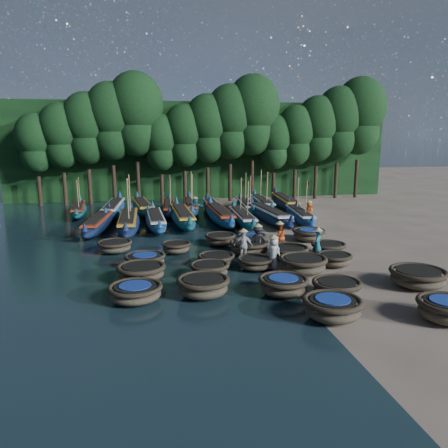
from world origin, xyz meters
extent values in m
plane|color=gray|center=(0.00, 0.00, 0.00)|extent=(120.00, 120.00, 0.00)
cube|color=black|center=(0.00, 23.50, 5.00)|extent=(40.00, 3.00, 10.00)
ellipsoid|color=brown|center=(0.46, -9.54, 0.37)|extent=(2.16, 2.16, 0.74)
torus|color=#352D1F|center=(0.46, -9.54, 0.72)|extent=(2.22, 2.22, 0.22)
cylinder|color=black|center=(0.46, -9.54, 0.76)|extent=(1.68, 1.68, 0.07)
cylinder|color=navy|center=(0.46, -9.54, 0.81)|extent=(1.29, 1.29, 0.04)
ellipsoid|color=brown|center=(4.48, -10.42, 0.37)|extent=(2.34, 2.34, 0.73)
torus|color=#352D1F|center=(4.48, -10.42, 0.71)|extent=(2.16, 2.16, 0.22)
cylinder|color=black|center=(4.48, -10.42, 0.76)|extent=(1.63, 1.63, 0.07)
cylinder|color=navy|center=(4.48, -10.42, 0.80)|extent=(1.25, 1.25, 0.04)
ellipsoid|color=brown|center=(-6.67, -6.46, 0.32)|extent=(2.36, 2.36, 0.64)
torus|color=#352D1F|center=(-6.67, -6.46, 0.62)|extent=(2.22, 2.22, 0.19)
cylinder|color=black|center=(-6.67, -6.46, 0.66)|extent=(1.70, 1.70, 0.06)
cylinder|color=navy|center=(-6.67, -6.46, 0.70)|extent=(1.31, 1.31, 0.04)
ellipsoid|color=brown|center=(-3.89, -6.38, 0.37)|extent=(2.64, 2.64, 0.75)
torus|color=#352D1F|center=(-3.89, -6.38, 0.72)|extent=(2.25, 2.25, 0.23)
cylinder|color=black|center=(-3.89, -6.38, 0.77)|extent=(1.70, 1.70, 0.07)
ellipsoid|color=brown|center=(-0.53, -6.81, 0.35)|extent=(2.63, 2.63, 0.70)
torus|color=#352D1F|center=(-0.53, -6.81, 0.68)|extent=(2.16, 2.16, 0.21)
cylinder|color=black|center=(-0.53, -6.81, 0.72)|extent=(1.63, 1.63, 0.06)
cylinder|color=navy|center=(-0.53, -6.81, 0.77)|extent=(1.25, 1.25, 0.04)
ellipsoid|color=brown|center=(1.55, -7.50, 0.34)|extent=(2.47, 2.47, 0.67)
torus|color=#352D1F|center=(1.55, -7.50, 0.65)|extent=(2.06, 2.06, 0.20)
cylinder|color=black|center=(1.55, -7.50, 0.69)|extent=(1.56, 1.56, 0.06)
ellipsoid|color=brown|center=(5.69, -6.88, 0.36)|extent=(3.07, 3.07, 0.73)
torus|color=#352D1F|center=(5.69, -6.88, 0.71)|extent=(2.51, 2.51, 0.22)
cylinder|color=black|center=(5.69, -6.88, 0.75)|extent=(1.92, 1.92, 0.07)
ellipsoid|color=brown|center=(-6.44, -4.04, 0.37)|extent=(2.12, 2.12, 0.74)
torus|color=#352D1F|center=(-6.44, -4.04, 0.71)|extent=(2.26, 2.26, 0.22)
cylinder|color=black|center=(-6.44, -4.04, 0.76)|extent=(1.71, 1.71, 0.07)
ellipsoid|color=brown|center=(-3.29, -4.12, 0.34)|extent=(1.97, 1.97, 0.68)
torus|color=#352D1F|center=(-3.29, -4.12, 0.66)|extent=(1.88, 1.88, 0.20)
cylinder|color=black|center=(-3.29, -4.12, 0.70)|extent=(1.41, 1.41, 0.06)
ellipsoid|color=brown|center=(-0.80, -3.11, 0.28)|extent=(2.08, 2.08, 0.57)
torus|color=#352D1F|center=(-0.80, -3.11, 0.55)|extent=(1.84, 1.84, 0.17)
cylinder|color=black|center=(-0.80, -3.11, 0.58)|extent=(1.40, 1.40, 0.05)
ellipsoid|color=brown|center=(1.33, -4.15, 0.37)|extent=(2.60, 2.60, 0.75)
torus|color=#352D1F|center=(1.33, -4.15, 0.73)|extent=(2.37, 2.37, 0.23)
cylinder|color=black|center=(1.33, -4.15, 0.77)|extent=(1.80, 1.80, 0.07)
ellipsoid|color=brown|center=(3.35, -3.32, 0.30)|extent=(1.83, 1.83, 0.60)
torus|color=#352D1F|center=(3.35, -3.32, 0.58)|extent=(1.80, 1.80, 0.18)
cylinder|color=black|center=(3.35, -3.32, 0.62)|extent=(1.36, 1.36, 0.05)
ellipsoid|color=brown|center=(-6.27, -1.76, 0.31)|extent=(2.57, 2.57, 0.61)
torus|color=#352D1F|center=(-6.27, -1.76, 0.59)|extent=(2.11, 2.11, 0.19)
cylinder|color=black|center=(-6.27, -1.76, 0.63)|extent=(1.61, 1.61, 0.06)
cylinder|color=navy|center=(-6.27, -1.76, 0.67)|extent=(1.24, 1.24, 0.04)
ellipsoid|color=brown|center=(-2.66, -2.23, 0.29)|extent=(2.30, 2.30, 0.57)
torus|color=#352D1F|center=(-2.66, -2.23, 0.56)|extent=(1.93, 1.93, 0.17)
cylinder|color=black|center=(-2.66, -2.23, 0.59)|extent=(1.47, 1.47, 0.05)
ellipsoid|color=brown|center=(-0.45, -0.35, 0.35)|extent=(2.61, 2.61, 0.70)
torus|color=#352D1F|center=(-0.45, -0.35, 0.68)|extent=(2.27, 2.27, 0.21)
cylinder|color=black|center=(-0.45, -0.35, 0.72)|extent=(1.73, 1.73, 0.06)
ellipsoid|color=brown|center=(1.40, -1.77, 0.33)|extent=(2.66, 2.66, 0.67)
torus|color=#352D1F|center=(1.40, -1.77, 0.65)|extent=(2.18, 2.18, 0.20)
cylinder|color=black|center=(1.40, -1.77, 0.69)|extent=(1.66, 1.66, 0.06)
ellipsoid|color=brown|center=(3.84, -1.43, 0.34)|extent=(2.05, 2.05, 0.68)
torus|color=#352D1F|center=(3.84, -1.43, 0.66)|extent=(1.95, 1.95, 0.20)
cylinder|color=black|center=(3.84, -1.43, 0.70)|extent=(1.46, 1.46, 0.06)
ellipsoid|color=brown|center=(-7.98, 1.42, 0.31)|extent=(2.04, 2.04, 0.61)
torus|color=#352D1F|center=(-7.98, 1.42, 0.60)|extent=(1.99, 1.99, 0.19)
cylinder|color=black|center=(-7.98, 1.42, 0.63)|extent=(1.51, 1.51, 0.06)
ellipsoid|color=brown|center=(-4.51, 0.65, 0.29)|extent=(1.91, 1.91, 0.58)
torus|color=#352D1F|center=(-4.51, 0.65, 0.57)|extent=(1.70, 1.70, 0.18)
cylinder|color=black|center=(-4.51, 0.65, 0.60)|extent=(1.28, 1.28, 0.05)
ellipsoid|color=brown|center=(-1.71, 2.00, 0.32)|extent=(1.84, 1.84, 0.64)
torus|color=#352D1F|center=(-1.71, 2.00, 0.62)|extent=(1.90, 1.90, 0.19)
cylinder|color=black|center=(-1.71, 2.00, 0.66)|extent=(1.43, 1.43, 0.06)
ellipsoid|color=brown|center=(0.21, 1.70, 0.31)|extent=(2.14, 2.14, 0.61)
torus|color=#352D1F|center=(0.21, 1.70, 0.59)|extent=(1.83, 1.83, 0.18)
cylinder|color=black|center=(0.21, 1.70, 0.63)|extent=(1.38, 1.38, 0.06)
cylinder|color=navy|center=(0.21, 1.70, 0.67)|extent=(1.06, 1.06, 0.04)
ellipsoid|color=brown|center=(4.08, 2.22, 0.33)|extent=(2.23, 2.23, 0.65)
torus|color=#352D1F|center=(4.08, 2.22, 0.63)|extent=(2.13, 2.13, 0.20)
cylinder|color=black|center=(4.08, 2.22, 0.67)|extent=(1.62, 1.62, 0.06)
cylinder|color=navy|center=(4.08, 2.22, 0.71)|extent=(1.25, 1.25, 0.04)
ellipsoid|color=#10183D|center=(-9.44, 7.56, 0.50)|extent=(2.37, 8.17, 1.01)
cone|color=#10183D|center=(-8.99, 11.46, 1.16)|extent=(0.44, 0.44, 0.60)
cone|color=#10183D|center=(-9.89, 3.65, 1.11)|extent=(0.44, 0.44, 0.50)
cube|color=#AF3015|center=(-9.44, 7.56, 0.93)|extent=(1.77, 6.33, 0.12)
cube|color=black|center=(-9.44, 7.56, 1.01)|extent=(1.40, 5.50, 0.10)
ellipsoid|color=#10183D|center=(-7.39, 7.33, 0.55)|extent=(1.63, 8.86, 1.11)
cone|color=#10183D|center=(-7.38, 11.65, 1.27)|extent=(0.49, 0.49, 0.66)
cone|color=#10183D|center=(-7.41, 3.02, 1.22)|extent=(0.49, 0.49, 0.55)
cube|color=gold|center=(-7.39, 7.33, 1.02)|extent=(1.19, 6.86, 0.13)
cube|color=black|center=(-7.39, 7.33, 1.11)|extent=(0.89, 5.98, 0.11)
cylinder|color=#997F4C|center=(-7.28, 8.66, 2.32)|extent=(0.08, 0.26, 3.10)
cylinder|color=#997F4C|center=(-7.29, 5.67, 2.32)|extent=(0.08, 0.26, 3.10)
plane|color=red|center=(-7.12, 5.67, 3.67)|extent=(0.00, 0.39, 0.39)
ellipsoid|color=navy|center=(-5.46, 8.01, 0.50)|extent=(1.75, 8.05, 1.00)
cone|color=navy|center=(-5.61, 11.91, 1.15)|extent=(0.44, 0.44, 0.60)
cone|color=navy|center=(-5.31, 4.12, 1.10)|extent=(0.44, 0.44, 0.50)
cube|color=beige|center=(-5.46, 8.01, 0.92)|extent=(1.29, 6.24, 0.12)
cube|color=black|center=(-5.46, 8.01, 1.00)|extent=(0.99, 5.43, 0.10)
ellipsoid|color=#0E434F|center=(-3.45, 8.82, 0.55)|extent=(1.84, 8.77, 1.09)
cone|color=#0E434F|center=(-3.58, 13.07, 1.25)|extent=(0.48, 0.48, 0.65)
cone|color=#0E434F|center=(-3.31, 4.56, 1.20)|extent=(0.48, 0.48, 0.55)
cube|color=gold|center=(-3.45, 8.82, 1.00)|extent=(1.36, 6.80, 0.13)
cube|color=black|center=(-3.45, 8.82, 1.09)|extent=(1.03, 5.92, 0.11)
ellipsoid|color=navy|center=(-0.55, 9.08, 0.54)|extent=(1.77, 8.64, 1.07)
cone|color=navy|center=(-0.66, 13.27, 1.24)|extent=(0.47, 0.47, 0.64)
cone|color=navy|center=(-0.44, 4.89, 1.18)|extent=(0.47, 0.47, 0.54)
cube|color=#AF3015|center=(-0.55, 9.08, 0.99)|extent=(1.30, 6.69, 0.13)
cube|color=black|center=(-0.55, 9.08, 1.07)|extent=(0.99, 5.82, 0.11)
ellipsoid|color=#0E434F|center=(0.96, 7.76, 0.50)|extent=(1.66, 7.97, 0.99)
cone|color=#0E434F|center=(1.08, 11.62, 1.14)|extent=(0.44, 0.44, 0.59)
cone|color=#0E434F|center=(0.85, 3.89, 1.09)|extent=(0.44, 0.44, 0.50)
cube|color=beige|center=(0.96, 7.76, 0.91)|extent=(1.22, 6.17, 0.12)
cube|color=black|center=(0.96, 7.76, 0.99)|extent=(0.93, 5.37, 0.10)
cylinder|color=#997F4C|center=(1.10, 8.94, 2.08)|extent=(0.07, 0.24, 2.77)
cylinder|color=#997F4C|center=(1.02, 6.27, 2.08)|extent=(0.07, 0.24, 2.77)
plane|color=red|center=(1.17, 6.26, 3.29)|extent=(0.00, 0.35, 0.35)
ellipsoid|color=#10183D|center=(3.17, 8.30, 0.55)|extent=(2.29, 8.93, 1.10)
cone|color=#10183D|center=(2.83, 12.59, 1.27)|extent=(0.49, 0.49, 0.66)
cone|color=#10183D|center=(3.51, 4.01, 1.21)|extent=(0.49, 0.49, 0.55)
cube|color=beige|center=(3.17, 8.30, 1.02)|extent=(1.70, 6.91, 0.13)
cube|color=black|center=(3.17, 8.30, 1.10)|extent=(1.33, 6.01, 0.11)
ellipsoid|color=navy|center=(5.58, 8.10, 0.48)|extent=(2.19, 7.75, 0.96)
cone|color=navy|center=(5.98, 11.80, 1.10)|extent=(0.42, 0.42, 0.57)
cone|color=navy|center=(5.18, 4.39, 1.05)|extent=(0.42, 0.42, 0.48)
cube|color=beige|center=(5.58, 8.10, 0.88)|extent=(1.63, 6.00, 0.11)
cube|color=black|center=(5.58, 8.10, 0.96)|extent=(1.29, 5.21, 0.10)
cylinder|color=#997F4C|center=(5.80, 9.23, 2.01)|extent=(0.07, 0.23, 2.68)
cylinder|color=#997F4C|center=(5.52, 6.66, 2.01)|extent=(0.07, 0.23, 2.68)
plane|color=red|center=(5.67, 6.65, 3.17)|extent=(0.00, 0.33, 0.33)
ellipsoid|color=#0E434F|center=(-11.71, 14.12, 0.45)|extent=(1.92, 7.21, 0.89)
cone|color=#0E434F|center=(-12.02, 17.58, 1.02)|extent=(0.39, 0.39, 0.53)
cone|color=#0E434F|center=(-11.39, 10.66, 0.98)|extent=(0.39, 0.39, 0.45)
cube|color=#AF3015|center=(-11.71, 14.12, 0.82)|extent=(1.43, 5.59, 0.11)
cube|color=black|center=(-11.71, 14.12, 0.89)|extent=(1.13, 4.85, 0.09)
cylinder|color=#997F4C|center=(-11.72, 15.19, 1.87)|extent=(0.06, 0.21, 2.49)
cylinder|color=#997F4C|center=(-11.50, 12.79, 1.87)|extent=(0.06, 0.21, 2.49)
plane|color=red|center=(-11.36, 12.81, 2.96)|extent=(0.00, 0.31, 0.31)
ellipsoid|color=navy|center=(-8.78, 13.37, 0.54)|extent=(2.17, 8.77, 1.08)
cone|color=navy|center=(-8.48, 17.59, 1.25)|extent=(0.48, 0.48, 0.65)
cone|color=navy|center=(-9.08, 9.15, 1.19)|extent=(0.48, 0.48, 0.54)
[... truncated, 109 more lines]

